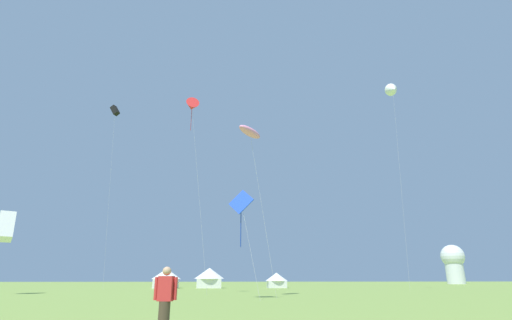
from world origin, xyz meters
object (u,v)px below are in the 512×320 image
Objects in this scene: kite_white_delta at (393,90)px; kite_white_box at (6,227)px; kite_pink_parafoil at (250,132)px; kite_black_box at (115,111)px; person_spectator at (165,303)px; kite_blue_diamond at (241,204)px; festival_tent_right at (277,279)px; festival_tent_center at (209,277)px; festival_tent_left at (166,277)px; observatory_dome at (453,262)px; kite_red_delta at (192,106)px.

kite_white_box is (-47.28, -9.03, -22.70)m from kite_white_delta.
kite_white_delta is 2.02× the size of kite_pink_parafoil.
kite_black_box reaches higher than person_spectator.
festival_tent_right is (8.30, 35.05, -5.76)m from kite_blue_diamond.
kite_white_delta is 41.41m from festival_tent_center.
kite_black_box is 38.39m from kite_pink_parafoil.
kite_pink_parafoil is 3.11× the size of festival_tent_center.
festival_tent_left is 1.26× the size of festival_tent_right.
kite_white_delta reaches higher than kite_blue_diamond.
observatory_dome is (68.94, 94.70, 5.16)m from person_spectator.
kite_blue_diamond is 1.72× the size of festival_tent_center.
kite_pink_parafoil is 97.43m from observatory_dome.
kite_white_box is 26.31m from kite_pink_parafoil.
kite_red_delta is at bearing -95.24° from festival_tent_center.
kite_black_box reaches higher than observatory_dome.
kite_black_box is at bearing -153.15° from observatory_dome.
person_spectator is (19.71, -30.29, -5.58)m from kite_white_box.
festival_tent_right is (17.87, -0.00, -0.35)m from festival_tent_left.
kite_white_box is at bearing 176.19° from kite_red_delta.
festival_tent_center is at bearing 150.92° from kite_white_delta.
kite_red_delta reaches higher than festival_tent_left.
kite_red_delta is 12.09× the size of person_spectator.
kite_red_delta is at bearing -3.81° from kite_white_box.
observatory_dome is at bearing 53.95° from person_spectator.
festival_tent_left is (13.29, 24.12, -4.76)m from kite_white_box.
kite_pink_parafoil is at bearing -131.93° from observatory_dome.
festival_tent_left is 6.85m from festival_tent_center.
observatory_dome is at bearing 26.85° from kite_black_box.
kite_black_box is at bearing 107.96° from person_spectator.
kite_red_delta is at bearing -117.81° from festival_tent_right.
festival_tent_center is 79.59m from observatory_dome.
kite_blue_diamond is 2.26× the size of festival_tent_right.
kite_pink_parafoil is at bearing 79.70° from person_spectator.
kite_white_box is 0.96× the size of kite_blue_diamond.
festival_tent_center is at bearing 0.00° from festival_tent_left.
kite_white_delta is at bearing 10.81° from kite_white_box.
person_spectator is 54.42m from festival_tent_center.
person_spectator is at bearing -126.05° from observatory_dome.
kite_red_delta is 31.29m from festival_tent_center.
kite_red_delta is 22.43m from kite_white_box.
festival_tent_left is at bearing 108.22° from kite_pink_parafoil.
observatory_dome is (70.83, 65.59, -13.98)m from kite_red_delta.
person_spectator is at bearing -101.89° from festival_tent_right.
festival_tent_right is at bearing 76.67° from kite_blue_diamond.
kite_black_box is 17.34× the size of person_spectator.
kite_white_delta is (29.46, 10.21, 9.13)m from kite_red_delta.
festival_tent_right is (13.35, 25.31, -18.67)m from kite_red_delta.
festival_tent_right is at bearing 78.11° from person_spectator.
kite_blue_diamond is at bearing 80.76° from person_spectator.
kite_red_delta is 28.18m from kite_black_box.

